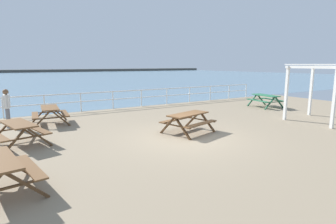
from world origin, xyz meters
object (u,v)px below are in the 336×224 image
(picnic_table_near_right, at_px, (188,118))
(visitor, at_px, (7,106))
(picnic_table_far_left, at_px, (19,128))
(picnic_table_far_right, at_px, (266,98))
(picnic_table_mid_centre, at_px, (50,111))
(lattice_pergola, at_px, (323,79))

(picnic_table_near_right, xyz_separation_m, visitor, (-6.09, 4.67, 0.36))
(picnic_table_far_left, distance_m, picnic_table_far_right, 13.86)
(visitor, bearing_deg, picnic_table_mid_centre, -174.97)
(picnic_table_far_right, bearing_deg, picnic_table_far_left, 102.72)
(picnic_table_far_left, height_order, visitor, visitor)
(picnic_table_mid_centre, xyz_separation_m, picnic_table_far_right, (12.42, -1.79, 0.00))
(picnic_table_mid_centre, relative_size, picnic_table_far_left, 0.91)
(picnic_table_mid_centre, distance_m, picnic_table_far_right, 12.55)
(picnic_table_far_left, xyz_separation_m, picnic_table_far_right, (13.80, 1.24, 0.00))
(visitor, height_order, lattice_pergola, lattice_pergola)
(visitor, xyz_separation_m, lattice_pergola, (12.77, -6.11, 1.05))
(picnic_table_near_right, relative_size, picnic_table_mid_centre, 1.12)
(picnic_table_near_right, bearing_deg, lattice_pergola, -27.77)
(picnic_table_far_left, xyz_separation_m, lattice_pergola, (12.51, -2.96, 1.41))
(picnic_table_far_left, relative_size, visitor, 1.27)
(picnic_table_mid_centre, xyz_separation_m, visitor, (-1.65, 0.12, 0.36))
(visitor, bearing_deg, lattice_pergola, 163.62)
(picnic_table_near_right, distance_m, lattice_pergola, 6.98)
(picnic_table_near_right, height_order, visitor, visitor)
(picnic_table_far_right, bearing_deg, visitor, 89.84)
(picnic_table_near_right, height_order, picnic_table_far_left, same)
(picnic_table_near_right, bearing_deg, picnic_table_far_right, 3.46)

